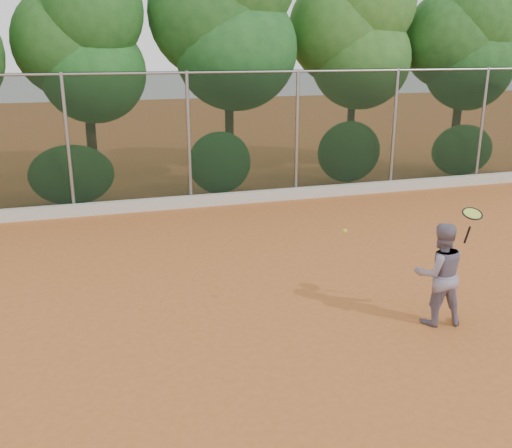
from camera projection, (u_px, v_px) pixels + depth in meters
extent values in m
plane|color=#B2602A|center=(275.00, 318.00, 8.94)|extent=(80.00, 80.00, 0.00)
cube|color=beige|center=(192.00, 201.00, 15.12)|extent=(24.00, 0.20, 0.30)
imported|color=slate|center=(439.00, 274.00, 8.57)|extent=(0.88, 0.75, 1.60)
cube|color=black|center=(189.00, 140.00, 14.81)|extent=(24.00, 0.01, 3.50)
cylinder|color=gray|center=(187.00, 73.00, 14.31)|extent=(24.00, 0.06, 0.06)
cylinder|color=gray|center=(68.00, 146.00, 13.98)|extent=(0.09, 0.09, 3.50)
cylinder|color=gray|center=(189.00, 140.00, 14.81)|extent=(0.09, 0.09, 3.50)
cylinder|color=gray|center=(297.00, 135.00, 15.65)|extent=(0.09, 0.09, 3.50)
cylinder|color=gray|center=(394.00, 131.00, 16.48)|extent=(0.09, 0.09, 3.50)
cylinder|color=gray|center=(481.00, 127.00, 17.32)|extent=(0.09, 0.09, 3.50)
cylinder|color=#3B2216|center=(93.00, 151.00, 16.41)|extent=(0.28, 0.28, 2.40)
ellipsoid|color=#1E5A20|center=(93.00, 72.00, 15.72)|extent=(2.90, 2.40, 2.80)
ellipsoid|color=#22531C|center=(72.00, 42.00, 15.62)|extent=(3.20, 2.70, 3.10)
ellipsoid|color=#1C4F1B|center=(92.00, 10.00, 15.09)|extent=(2.70, 2.30, 2.90)
cylinder|color=#3E2918|center=(230.00, 136.00, 17.16)|extent=(0.26, 0.26, 3.00)
ellipsoid|color=#2B722C|center=(236.00, 49.00, 16.38)|extent=(3.60, 3.00, 3.50)
ellipsoid|color=#2E6F2A|center=(216.00, 13.00, 16.22)|extent=(3.90, 3.20, 3.80)
cylinder|color=#472D1B|center=(350.00, 134.00, 18.53)|extent=(0.24, 0.24, 2.70)
ellipsoid|color=#2A5A1F|center=(361.00, 59.00, 17.79)|extent=(3.20, 2.70, 3.10)
ellipsoid|color=#28591E|center=(344.00, 29.00, 17.66)|extent=(3.50, 2.90, 3.40)
ellipsoid|color=#2B5F20|center=(369.00, 1.00, 17.22)|extent=(3.00, 2.50, 3.10)
cylinder|color=#3C2717|center=(455.00, 134.00, 19.22)|extent=(0.28, 0.28, 2.50)
ellipsoid|color=#2B6627|center=(469.00, 65.00, 18.52)|extent=(3.00, 2.50, 2.90)
ellipsoid|color=#306827|center=(453.00, 40.00, 18.41)|extent=(3.30, 2.80, 3.20)
ellipsoid|color=#34752C|center=(480.00, 13.00, 17.98)|extent=(2.80, 2.40, 3.00)
ellipsoid|color=#326A28|center=(72.00, 175.00, 14.98)|extent=(2.20, 1.16, 1.60)
ellipsoid|color=#2D772D|center=(220.00, 163.00, 16.06)|extent=(1.80, 1.04, 1.76)
ellipsoid|color=#2E6125|center=(349.00, 152.00, 17.14)|extent=(2.00, 1.10, 1.84)
ellipsoid|color=#37702A|center=(462.00, 150.00, 18.30)|extent=(2.16, 1.12, 1.64)
cylinder|color=black|center=(467.00, 235.00, 8.54)|extent=(0.06, 0.15, 0.30)
torus|color=black|center=(472.00, 214.00, 8.39)|extent=(0.36, 0.35, 0.14)
cylinder|color=#BDD73F|center=(472.00, 214.00, 8.39)|extent=(0.30, 0.29, 0.10)
sphere|color=#B7C82D|center=(345.00, 231.00, 8.19)|extent=(0.07, 0.07, 0.07)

